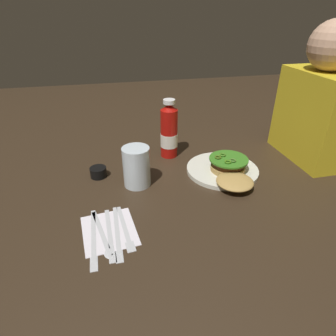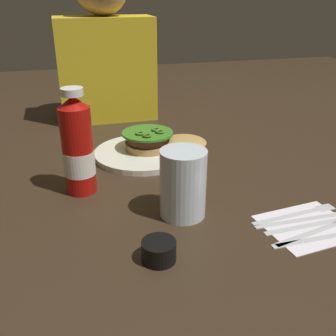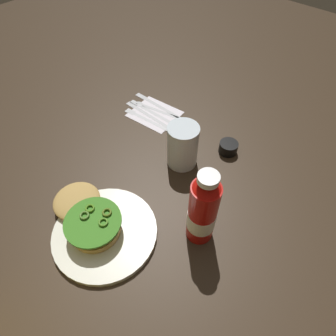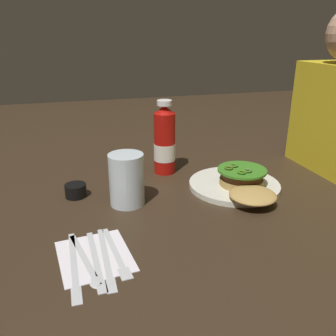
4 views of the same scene
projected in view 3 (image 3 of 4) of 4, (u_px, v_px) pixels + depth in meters
The scene contains 12 objects.
ground_plane at pixel (143, 187), 0.79m from camera, with size 3.00×3.00×0.00m, color #312417.
dinner_plate at pixel (105, 233), 0.70m from camera, with size 0.25×0.25×0.01m, color silver.
burger_sandwich at pixel (88, 216), 0.70m from camera, with size 0.22×0.14×0.05m.
ketchup_bottle at pixel (203, 212), 0.63m from camera, with size 0.07×0.07×0.23m.
water_glass at pixel (183, 146), 0.80m from camera, with size 0.09×0.09×0.13m, color silver.
condiment_cup at pixel (228, 147), 0.87m from camera, with size 0.06×0.06×0.03m, color black.
napkin at pixel (155, 114), 0.99m from camera, with size 0.16×0.14×0.00m, color white.
table_knife at pixel (156, 104), 1.02m from camera, with size 0.23×0.02×0.00m.
spoon_utensil at pixel (151, 107), 1.01m from camera, with size 0.19×0.05×0.00m.
steak_knife at pixel (149, 110), 1.00m from camera, with size 0.20×0.02×0.00m.
butter_knife at pixel (146, 113), 0.99m from camera, with size 0.21×0.02×0.00m.
fork_utensil at pixel (143, 117), 0.98m from camera, with size 0.19×0.04×0.00m.
Camera 3 is at (-0.36, 0.30, 0.64)m, focal length 30.50 mm.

